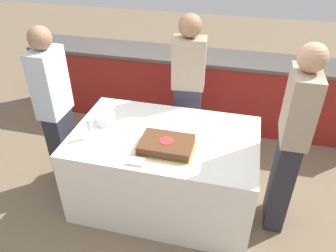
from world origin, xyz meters
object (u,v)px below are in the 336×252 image
object	(u,v)px
plate_stack	(105,119)
wine_glass	(89,126)
cake	(166,145)
person_cutting_cake	(188,89)
person_seated_right	(291,142)
person_seated_left	(56,111)

from	to	relation	value
plate_stack	wine_glass	size ratio (longest dim) A/B	1.04
cake	person_cutting_cake	distance (m)	0.91
plate_stack	wine_glass	xyz separation A→B (m)	(-0.03, -0.24, 0.08)
cake	person_seated_right	bearing A→B (deg)	10.58
cake	person_seated_right	world-z (taller)	person_seated_right
cake	wine_glass	world-z (taller)	wine_glass
plate_stack	person_cutting_cake	size ratio (longest dim) A/B	0.12
plate_stack	person_seated_right	xyz separation A→B (m)	(1.61, -0.06, 0.06)
cake	plate_stack	xyz separation A→B (m)	(-0.64, 0.24, 0.00)
plate_stack	person_cutting_cake	bearing A→B (deg)	46.27
cake	plate_stack	world-z (taller)	plate_stack
person_seated_left	person_cutting_cake	bearing A→B (deg)	-56.38
plate_stack	person_seated_left	xyz separation A→B (m)	(-0.46, -0.06, 0.05)
cake	person_seated_left	distance (m)	1.11
wine_glass	person_cutting_cake	size ratio (longest dim) A/B	0.11
cake	wine_glass	distance (m)	0.67
wine_glass	plate_stack	bearing A→B (deg)	83.12
wine_glass	person_seated_right	size ratio (longest dim) A/B	0.11
cake	person_seated_left	world-z (taller)	person_seated_left
cake	wine_glass	xyz separation A→B (m)	(-0.67, -0.00, 0.08)
wine_glass	person_seated_right	world-z (taller)	person_seated_right
plate_stack	person_seated_right	distance (m)	1.61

